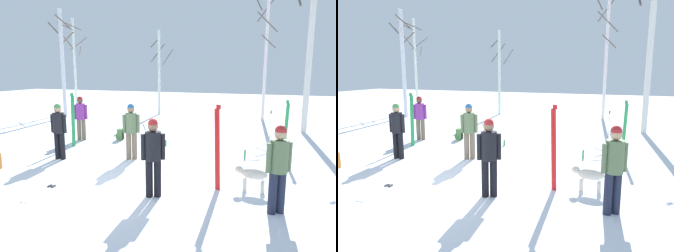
{
  "view_description": "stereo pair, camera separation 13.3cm",
  "coord_description": "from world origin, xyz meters",
  "views": [
    {
      "loc": [
        3.71,
        -6.17,
        2.7
      ],
      "look_at": [
        0.5,
        2.66,
        1.0
      ],
      "focal_mm": 32.97,
      "sensor_mm": 36.0,
      "label": 1
    },
    {
      "loc": [
        3.84,
        -6.13,
        2.7
      ],
      "look_at": [
        0.5,
        2.66,
        1.0
      ],
      "focal_mm": 32.97,
      "sensor_mm": 36.0,
      "label": 2
    }
  ],
  "objects": [
    {
      "name": "water_bottle_0",
      "position": [
        -0.08,
        4.03,
        0.1
      ],
      "size": [
        0.07,
        0.07,
        0.21
      ],
      "color": "green",
      "rests_on": "ground_plane"
    },
    {
      "name": "person_0",
      "position": [
        3.77,
        -0.26,
        0.98
      ],
      "size": [
        0.45,
        0.34,
        1.72
      ],
      "color": "#1E2338",
      "rests_on": "ground_plane"
    },
    {
      "name": "birch_tree_2",
      "position": [
        -3.31,
        11.59,
        2.63
      ],
      "size": [
        1.48,
        1.17,
        5.07
      ],
      "color": "silver",
      "rests_on": "ground_plane"
    },
    {
      "name": "ski_pair_planted_0",
      "position": [
        3.95,
        3.89,
        0.9
      ],
      "size": [
        0.14,
        0.15,
        1.81
      ],
      "color": "green",
      "rests_on": "ground_plane"
    },
    {
      "name": "birch_tree_1",
      "position": [
        -7.97,
        8.5,
        3.14
      ],
      "size": [
        1.2,
        1.14,
        6.04
      ],
      "color": "silver",
      "rests_on": "ground_plane"
    },
    {
      "name": "dog",
      "position": [
        3.23,
        0.71,
        0.39
      ],
      "size": [
        0.9,
        0.27,
        0.57
      ],
      "color": "beige",
      "rests_on": "ground_plane"
    },
    {
      "name": "backpack_1",
      "position": [
        -2.1,
        4.31,
        0.21
      ],
      "size": [
        0.32,
        0.3,
        0.44
      ],
      "color": "#4C7F3F",
      "rests_on": "ground_plane"
    },
    {
      "name": "water_bottle_1",
      "position": [
        2.79,
        3.39,
        0.13
      ],
      "size": [
        0.06,
        0.06,
        0.26
      ],
      "color": "green",
      "rests_on": "ground_plane"
    },
    {
      "name": "ski_pair_planted_1",
      "position": [
        -3.17,
        2.85,
        0.95
      ],
      "size": [
        0.09,
        0.16,
        1.92
      ],
      "color": "green",
      "rests_on": "ground_plane"
    },
    {
      "name": "ground_plane",
      "position": [
        0.0,
        0.0,
        0.0
      ],
      "size": [
        60.0,
        60.0,
        0.0
      ],
      "primitive_type": "plane",
      "color": "white"
    },
    {
      "name": "birch_tree_3",
      "position": [
        2.85,
        11.64,
        3.57
      ],
      "size": [
        1.29,
        1.31,
        6.76
      ],
      "color": "silver",
      "rests_on": "ground_plane"
    },
    {
      "name": "person_4",
      "position": [
        1.26,
        -0.33,
        0.98
      ],
      "size": [
        0.48,
        0.34,
        1.72
      ],
      "color": "black",
      "rests_on": "ground_plane"
    },
    {
      "name": "birch_tree_0",
      "position": [
        -9.03,
        11.02,
        3.2
      ],
      "size": [
        1.55,
        1.49,
        5.99
      ],
      "color": "silver",
      "rests_on": "ground_plane"
    },
    {
      "name": "person_1",
      "position": [
        -2.55,
        1.34,
        0.98
      ],
      "size": [
        0.52,
        0.34,
        1.72
      ],
      "color": "black",
      "rests_on": "ground_plane"
    },
    {
      "name": "ski_poles_0",
      "position": [
        3.47,
        4.48,
        0.74
      ],
      "size": [
        0.07,
        0.21,
        1.39
      ],
      "color": "#B2B2BC",
      "rests_on": "ground_plane"
    },
    {
      "name": "ski_pair_lying_0",
      "position": [
        -1.2,
        -0.71,
        0.01
      ],
      "size": [
        0.25,
        1.73,
        0.05
      ],
      "color": "white",
      "rests_on": "ground_plane"
    },
    {
      "name": "birch_tree_4",
      "position": [
        4.76,
        8.29,
        4.02
      ],
      "size": [
        1.63,
        1.6,
        7.62
      ],
      "color": "silver",
      "rests_on": "ground_plane"
    },
    {
      "name": "ski_pair_planted_2",
      "position": [
        2.46,
        0.53,
        0.98
      ],
      "size": [
        0.2,
        0.11,
        1.96
      ],
      "color": "red",
      "rests_on": "ground_plane"
    },
    {
      "name": "person_2",
      "position": [
        -3.52,
        3.79,
        0.98
      ],
      "size": [
        0.49,
        0.34,
        1.72
      ],
      "color": "#72604C",
      "rests_on": "ground_plane"
    },
    {
      "name": "person_3",
      "position": [
        -0.48,
        2.08,
        0.98
      ],
      "size": [
        0.48,
        0.34,
        1.72
      ],
      "color": "#72604C",
      "rests_on": "ground_plane"
    }
  ]
}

